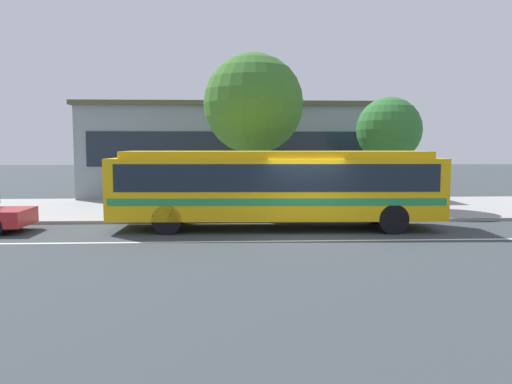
{
  "coord_description": "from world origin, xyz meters",
  "views": [
    {
      "loc": [
        -2.44,
        -15.95,
        2.95
      ],
      "look_at": [
        -1.58,
        1.6,
        1.3
      ],
      "focal_mm": 35.19,
      "sensor_mm": 36.0,
      "label": 1
    }
  ],
  "objects": [
    {
      "name": "ground_plane",
      "position": [
        0.0,
        0.0,
        0.0
      ],
      "size": [
        120.0,
        120.0,
        0.0
      ],
      "primitive_type": "plane",
      "color": "#353C40"
    },
    {
      "name": "sidewalk_slab",
      "position": [
        0.0,
        6.89,
        0.06
      ],
      "size": [
        60.0,
        8.0,
        0.12
      ],
      "primitive_type": "cube",
      "color": "#979594",
      "rests_on": "ground_plane"
    },
    {
      "name": "lane_stripe_center",
      "position": [
        0.0,
        -0.8,
        0.0
      ],
      "size": [
        56.0,
        0.16,
        0.01
      ],
      "primitive_type": "cube",
      "color": "silver",
      "rests_on": "ground_plane"
    },
    {
      "name": "transit_bus",
      "position": [
        -0.89,
        1.54,
        1.6
      ],
      "size": [
        11.46,
        2.91,
        2.74
      ],
      "color": "gold",
      "rests_on": "ground_plane"
    },
    {
      "name": "pedestrian_waiting_near_sign",
      "position": [
        -3.52,
        4.95,
        1.09
      ],
      "size": [
        0.39,
        0.39,
        1.67
      ],
      "color": "#7B6A5F",
      "rests_on": "sidewalk_slab"
    },
    {
      "name": "pedestrian_walking_along_curb",
      "position": [
        0.55,
        4.85,
        1.1
      ],
      "size": [
        0.38,
        0.38,
        1.68
      ],
      "color": "#38363E",
      "rests_on": "sidewalk_slab"
    },
    {
      "name": "bus_stop_sign",
      "position": [
        3.15,
        3.48,
        1.77
      ],
      "size": [
        0.16,
        0.43,
        2.58
      ],
      "color": "gray",
      "rests_on": "sidewalk_slab"
    },
    {
      "name": "street_tree_near_stop",
      "position": [
        -1.49,
        5.77,
        4.7
      ],
      "size": [
        4.28,
        4.28,
        6.73
      ],
      "color": "brown",
      "rests_on": "sidewalk_slab"
    },
    {
      "name": "street_tree_mid_block",
      "position": [
        4.6,
        6.28,
        3.62
      ],
      "size": [
        2.91,
        2.91,
        4.96
      ],
      "color": "brown",
      "rests_on": "sidewalk_slab"
    },
    {
      "name": "station_building",
      "position": [
        -2.48,
        13.95,
        2.62
      ],
      "size": [
        16.42,
        8.11,
        5.23
      ],
      "color": "gray",
      "rests_on": "ground_plane"
    }
  ]
}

